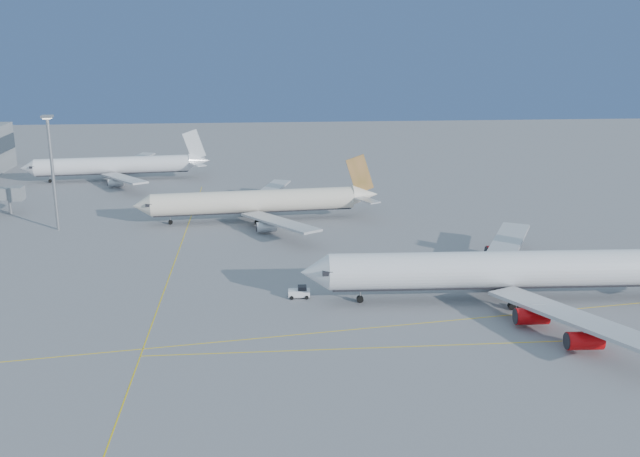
# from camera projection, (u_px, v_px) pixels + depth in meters

# --- Properties ---
(ground) EXTENTS (500.00, 500.00, 0.00)m
(ground) POSITION_uv_depth(u_px,v_px,m) (397.00, 310.00, 118.81)
(ground) COLOR slate
(ground) RESTS_ON ground
(taxiway_lines) EXTENTS (118.86, 140.00, 0.02)m
(taxiway_lines) POSITION_uv_depth(u_px,v_px,m) (307.00, 299.00, 123.73)
(taxiway_lines) COLOR yellow
(taxiway_lines) RESTS_ON ground
(airliner_virgin) EXTENTS (72.76, 65.41, 17.96)m
(airliner_virgin) POSITION_uv_depth(u_px,v_px,m) (513.00, 270.00, 122.13)
(airliner_virgin) COLOR white
(airliner_virgin) RESTS_ON ground
(airliner_etihad) EXTENTS (60.02, 55.21, 15.66)m
(airliner_etihad) POSITION_uv_depth(u_px,v_px,m) (259.00, 201.00, 173.42)
(airliner_etihad) COLOR beige
(airliner_etihad) RESTS_ON ground
(airliner_third) EXTENTS (56.93, 52.23, 15.27)m
(airliner_third) POSITION_uv_depth(u_px,v_px,m) (117.00, 165.00, 219.79)
(airliner_third) COLOR white
(airliner_third) RESTS_ON ground
(pushback_tug) EXTENTS (3.78, 2.37, 2.10)m
(pushback_tug) POSITION_uv_depth(u_px,v_px,m) (300.00, 292.00, 124.34)
(pushback_tug) COLOR white
(pushback_tug) RESTS_ON ground
(light_mast) EXTENTS (2.30, 2.30, 26.64)m
(light_mast) POSITION_uv_depth(u_px,v_px,m) (52.00, 163.00, 162.31)
(light_mast) COLOR gray
(light_mast) RESTS_ON ground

